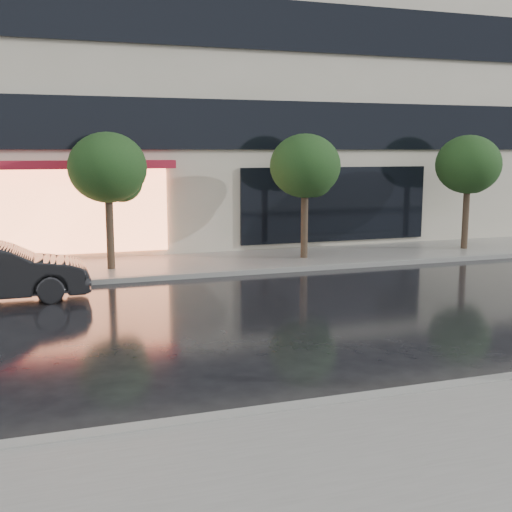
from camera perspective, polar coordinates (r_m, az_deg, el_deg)
name	(u,v)px	position (r m, az deg, el deg)	size (l,w,h in m)	color
ground	(375,375)	(10.38, 10.52, -10.38)	(120.00, 120.00, 0.00)	black
sidewalk_far	(210,263)	(19.67, -4.08, -0.65)	(60.00, 3.50, 0.12)	slate
curb_near	(410,394)	(9.56, 13.49, -11.82)	(60.00, 0.25, 0.14)	gray
curb_far	(226,273)	(18.01, -2.68, -1.54)	(60.00, 0.25, 0.14)	gray
office_building	(159,9)	(27.47, -8.65, 20.89)	(30.00, 12.76, 18.00)	beige
tree_mid_west	(110,170)	(18.64, -12.87, 7.44)	(2.20, 2.20, 3.99)	#33261C
tree_mid_east	(307,168)	(20.15, 4.51, 7.78)	(2.20, 2.20, 3.99)	#33261C
tree_far_east	(469,167)	(23.17, 18.42, 7.54)	(2.20, 2.20, 3.99)	#33261C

